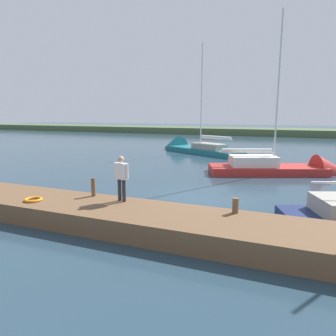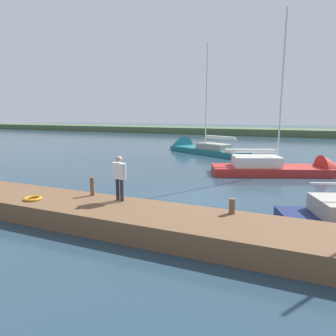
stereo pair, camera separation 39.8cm
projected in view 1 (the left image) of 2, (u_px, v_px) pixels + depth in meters
ground_plane at (199, 199)px, 14.37m from camera, size 200.00×200.00×0.00m
far_shoreline at (267, 135)px, 56.57m from camera, size 180.00×8.00×2.40m
dock_pier at (162, 223)px, 10.16m from camera, size 22.64×2.59×0.72m
mooring_post_near at (93, 187)px, 12.10m from camera, size 0.17×0.17×0.74m
mooring_post_far at (235, 206)px, 10.05m from camera, size 0.20×0.20×0.51m
life_ring_buoy at (33, 199)px, 11.49m from camera, size 0.66×0.66×0.10m
sailboat_outer_mooring at (290, 171)px, 20.36m from camera, size 9.53×5.58×11.53m
sailboat_far_left at (189, 149)px, 32.37m from camera, size 10.59×7.40×12.01m
person_on_dock at (121, 175)px, 11.28m from camera, size 0.65×0.29×1.73m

